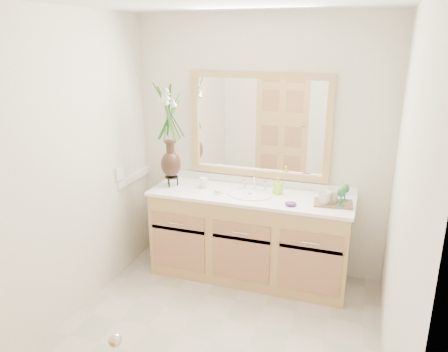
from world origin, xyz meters
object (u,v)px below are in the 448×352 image
at_px(tumbler, 203,183).
at_px(tray, 333,203).
at_px(flower_vase, 169,122).
at_px(soap_bottle, 278,186).

distance_m(tumbler, tray, 1.20).
xyz_separation_m(tumbler, tray, (1.20, -0.04, -0.04)).
height_order(flower_vase, tumbler, flower_vase).
distance_m(soap_bottle, tray, 0.51).
height_order(soap_bottle, tray, soap_bottle).
bearing_deg(flower_vase, tumbler, 8.70).
xyz_separation_m(flower_vase, tray, (1.50, 0.01, -0.61)).
bearing_deg(soap_bottle, flower_vase, -155.99).
distance_m(tumbler, soap_bottle, 0.70).
bearing_deg(tray, flower_vase, 174.63).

